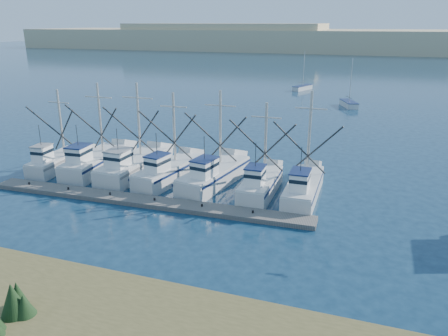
{
  "coord_description": "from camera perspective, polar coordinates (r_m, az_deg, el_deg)",
  "views": [
    {
      "loc": [
        7.02,
        -21.59,
        13.78
      ],
      "look_at": [
        -3.24,
        8.0,
        3.27
      ],
      "focal_mm": 35.0,
      "sensor_mm": 36.0,
      "label": 1
    }
  ],
  "objects": [
    {
      "name": "dune_ridge",
      "position": [
        231.86,
        18.05,
        15.52
      ],
      "size": [
        360.0,
        60.0,
        10.0
      ],
      "primitive_type": "cube",
      "color": "tan",
      "rests_on": "ground"
    },
    {
      "name": "sailboat_far",
      "position": [
        95.64,
        10.21,
        10.29
      ],
      "size": [
        3.55,
        5.84,
        8.1
      ],
      "rotation": [
        0.0,
        0.0,
        -0.38
      ],
      "color": "silver",
      "rests_on": "ground"
    },
    {
      "name": "sailboat_near",
      "position": [
        78.06,
        15.97,
        8.06
      ],
      "size": [
        3.5,
        5.52,
        8.1
      ],
      "rotation": [
        0.0,
        0.0,
        0.37
      ],
      "color": "silver",
      "rests_on": "ground"
    },
    {
      "name": "trawler_fleet",
      "position": [
        39.56,
        -7.12,
        -0.49
      ],
      "size": [
        26.56,
        9.42,
        8.58
      ],
      "color": "silver",
      "rests_on": "ground"
    },
    {
      "name": "ground",
      "position": [
        26.55,
        0.97,
        -12.71
      ],
      "size": [
        500.0,
        500.0,
        0.0
      ],
      "primitive_type": "plane",
      "color": "#0D263C",
      "rests_on": "ground"
    },
    {
      "name": "floating_dock",
      "position": [
        35.55,
        -10.5,
        -4.26
      ],
      "size": [
        27.41,
        2.65,
        0.36
      ],
      "primitive_type": "cube",
      "rotation": [
        0.0,
        0.0,
        0.03
      ],
      "color": "slate",
      "rests_on": "ground"
    }
  ]
}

